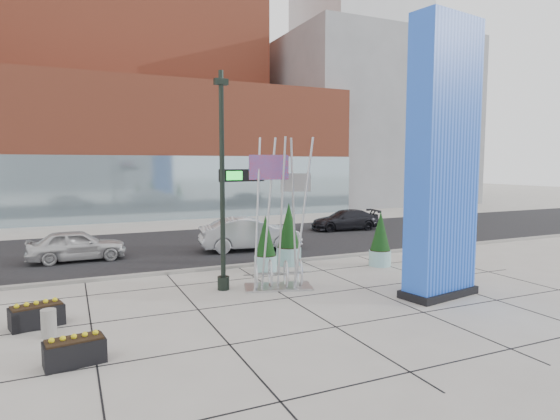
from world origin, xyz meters
name	(u,v)px	position (x,y,z in m)	size (l,w,h in m)	color
ground	(249,294)	(0.00, 0.00, 0.00)	(160.00, 160.00, 0.00)	#9E9991
street_asphalt	(183,246)	(0.00, 10.00, 0.01)	(80.00, 12.00, 0.02)	black
curb_edge	(215,268)	(0.00, 4.00, 0.06)	(80.00, 0.30, 0.12)	gray
tower_podium	(149,151)	(1.00, 27.00, 5.50)	(34.00, 10.00, 11.00)	#AF4D32
tower_glass_front	(160,188)	(1.00, 22.20, 2.50)	(34.00, 0.60, 5.00)	#8CA5B2
building_grey_parking	(361,124)	(26.00, 32.00, 9.00)	(20.00, 18.00, 18.00)	slate
building_pale_office	(358,12)	(36.00, 48.00, 27.50)	(16.00, 16.00, 55.00)	#B2B7BC
blue_pylon	(443,165)	(5.68, -2.81, 4.35)	(2.87, 1.65, 9.00)	#0C3ABB
lamp_post	(222,202)	(-0.62, 0.86, 3.06)	(0.48, 0.41, 7.48)	black
public_art_sculpture	(279,249)	(1.24, 0.32, 1.39)	(2.58, 1.80, 5.32)	silver
concrete_bollard	(49,323)	(-6.00, -1.64, 0.36)	(0.37, 0.37, 0.72)	gray
overhead_street_sign	(239,184)	(0.68, 2.80, 3.57)	(1.96, 0.47, 4.16)	black
round_planter_east	(380,240)	(6.70, 1.80, 1.12)	(0.94, 0.94, 2.36)	#95C8C8
round_planter_mid	(289,235)	(3.20, 3.60, 1.28)	(1.08, 1.08, 2.71)	#95C8C8
round_planter_west	(266,245)	(1.80, 2.86, 1.09)	(0.92, 0.92, 2.30)	#95C8C8
box_planter_north	(37,315)	(-6.32, -0.64, 0.33)	(1.43, 0.97, 0.72)	black
box_planter_south	(75,350)	(-5.43, -3.65, 0.32)	(1.32, 0.80, 0.69)	black
car_white_west	(77,246)	(-5.17, 8.20, 0.71)	(1.68, 4.17, 1.42)	silver
car_silver_mid	(250,234)	(2.87, 7.49, 0.83)	(1.76, 5.04, 1.66)	#B6B8BE
car_dark_east	(345,220)	(11.17, 11.71, 0.66)	(1.86, 4.58, 1.33)	black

